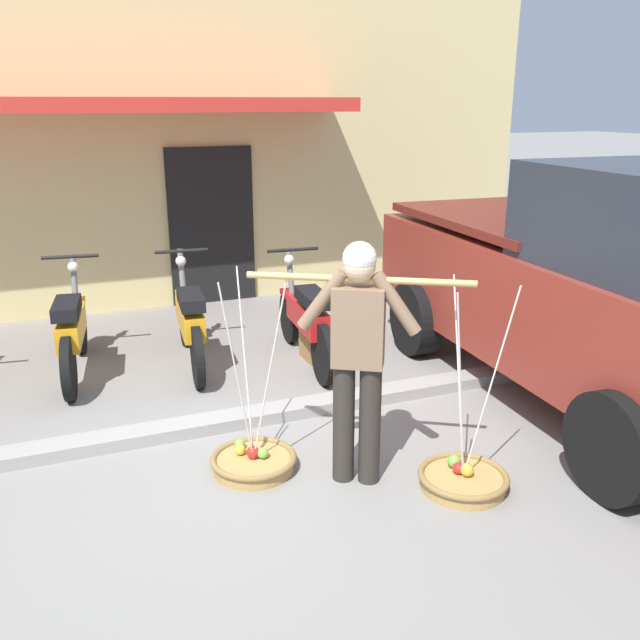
{
  "coord_description": "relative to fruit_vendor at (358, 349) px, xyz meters",
  "views": [
    {
      "loc": [
        -1.32,
        -4.27,
        2.53
      ],
      "look_at": [
        0.65,
        0.6,
        0.85
      ],
      "focal_mm": 38.36,
      "sensor_mm": 36.0,
      "label": 1
    }
  ],
  "objects": [
    {
      "name": "parked_truck",
      "position": [
        2.5,
        0.41,
        0.06
      ],
      "size": [
        2.36,
        4.8,
        2.1
      ],
      "color": "maroon",
      "rests_on": "ground"
    },
    {
      "name": "storefront_building",
      "position": [
        -1.79,
        7.29,
        1.13
      ],
      "size": [
        13.0,
        6.0,
        4.2
      ],
      "color": "#DBC684",
      "rests_on": "ground"
    },
    {
      "name": "motorcycle_third_in_row",
      "position": [
        -0.61,
        2.61,
        -0.52
      ],
      "size": [
        0.54,
        1.82,
        1.09
      ],
      "color": "black",
      "rests_on": "ground"
    },
    {
      "name": "ground_plane",
      "position": [
        -0.51,
        0.44,
        -0.98
      ],
      "size": [
        90.0,
        90.0,
        0.0
      ],
      "primitive_type": "plane",
      "color": "gray"
    },
    {
      "name": "fruit_basket_left_side",
      "position": [
        -0.63,
        0.39,
        -0.9
      ],
      "size": [
        0.62,
        0.62,
        1.45
      ],
      "color": "#B2894C",
      "rests_on": "ground"
    },
    {
      "name": "fruit_vendor",
      "position": [
        0.0,
        0.0,
        0.0
      ],
      "size": [
        1.28,
        0.81,
        1.7
      ],
      "color": "#2D2823",
      "rests_on": "ground"
    },
    {
      "name": "sidewalk_curb",
      "position": [
        -0.51,
        1.14,
        -0.93
      ],
      "size": [
        20.0,
        0.24,
        0.1
      ],
      "primitive_type": "cube",
      "color": "gray",
      "rests_on": "ground"
    },
    {
      "name": "motorcycle_end_of_row",
      "position": [
        0.48,
        2.24,
        -0.52
      ],
      "size": [
        0.54,
        1.82,
        1.09
      ],
      "color": "black",
      "rests_on": "ground"
    },
    {
      "name": "fruit_basket_right_side",
      "position": [
        0.63,
        -0.38,
        -0.9
      ],
      "size": [
        0.62,
        0.62,
        1.45
      ],
      "color": "#B2894C",
      "rests_on": "ground"
    },
    {
      "name": "wooden_crate",
      "position": [
        0.71,
        2.3,
        -0.82
      ],
      "size": [
        0.44,
        0.36,
        0.32
      ],
      "primitive_type": "cube",
      "color": "olive",
      "rests_on": "ground"
    },
    {
      "name": "motorcycle_second_in_row",
      "position": [
        -1.7,
        2.76,
        -0.52
      ],
      "size": [
        0.54,
        1.81,
        1.09
      ],
      "color": "black",
      "rests_on": "ground"
    }
  ]
}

